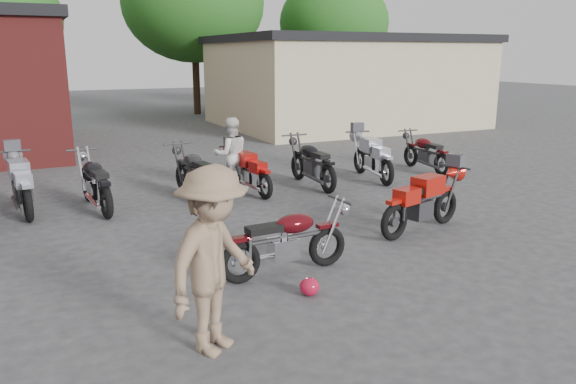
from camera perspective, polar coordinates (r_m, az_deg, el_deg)
name	(u,v)px	position (r m, az deg, el deg)	size (l,w,h in m)	color
ground	(364,271)	(8.17, 7.75, -8.00)	(90.00, 90.00, 0.00)	#363538
stucco_building	(343,84)	(24.85, 5.59, 10.86)	(10.00, 8.00, 3.50)	tan
tree_2	(194,25)	(29.52, -9.51, 16.35)	(7.04, 7.04, 8.80)	#164D14
tree_3	(334,40)	(32.64, 4.65, 15.18)	(6.08, 6.08, 7.60)	#164D14
vintage_motorcycle	(288,237)	(7.83, -0.03, -4.57)	(1.90, 0.63, 1.10)	#46080D
sportbike	(423,199)	(9.99, 13.56, -0.68)	(2.01, 0.66, 1.17)	red
helmet	(309,287)	(7.31, 2.19, -9.58)	(0.26, 0.26, 0.24)	#A6112D
person_light	(231,154)	(12.69, -5.82, 3.83)	(0.81, 0.63, 1.66)	silver
person_tan	(214,261)	(5.77, -7.54, -6.97)	(1.28, 0.73, 1.97)	#8A6E55
row_bike_1	(21,182)	(12.07, -25.50, 0.92)	(2.09, 0.69, 1.21)	gray
row_bike_2	(95,180)	(11.73, -19.02, 1.20)	(2.10, 0.69, 1.22)	black
row_bike_3	(196,171)	(12.08, -9.37, 2.12)	(2.09, 0.69, 1.21)	black
row_bike_4	(248,169)	(12.48, -4.04, 2.32)	(1.85, 0.61, 1.07)	#AE110E
row_bike_5	(312,160)	(13.10, 2.42, 3.24)	(2.11, 0.70, 1.22)	black
row_bike_6	(372,155)	(13.98, 8.56, 3.72)	(2.07, 0.68, 1.20)	#999BA7
row_bike_7	(425,150)	(15.26, 13.77, 4.12)	(1.89, 0.62, 1.10)	#48090B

